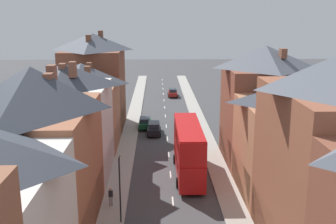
{
  "coord_description": "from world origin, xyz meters",
  "views": [
    {
      "loc": [
        -1.33,
        -13.69,
        16.07
      ],
      "look_at": [
        0.29,
        43.23,
        1.84
      ],
      "focal_mm": 42.0,
      "sensor_mm": 36.0,
      "label": 1
    }
  ],
  "objects_px": {
    "pedestrian_mid_left": "(111,196)",
    "car_parked_left_a": "(191,135)",
    "street_lamp": "(120,185)",
    "double_decker_bus_lead": "(188,149)",
    "car_near_silver": "(173,92)",
    "car_near_blue": "(145,123)",
    "car_mid_black": "(154,128)"
  },
  "relations": [
    {
      "from": "double_decker_bus_lead",
      "to": "car_mid_black",
      "type": "xyz_separation_m",
      "value": [
        -3.59,
        14.31,
        -1.96
      ]
    },
    {
      "from": "pedestrian_mid_left",
      "to": "double_decker_bus_lead",
      "type": "bearing_deg",
      "value": 43.36
    },
    {
      "from": "car_parked_left_a",
      "to": "street_lamp",
      "type": "bearing_deg",
      "value": -109.86
    },
    {
      "from": "car_mid_black",
      "to": "street_lamp",
      "type": "bearing_deg",
      "value": -95.92
    },
    {
      "from": "car_near_blue",
      "to": "car_near_silver",
      "type": "relative_size",
      "value": 0.96
    },
    {
      "from": "car_near_silver",
      "to": "car_near_blue",
      "type": "bearing_deg",
      "value": -102.33
    },
    {
      "from": "car_near_blue",
      "to": "street_lamp",
      "type": "xyz_separation_m",
      "value": [
        -1.15,
        -26.59,
        2.44
      ]
    },
    {
      "from": "double_decker_bus_lead",
      "to": "car_parked_left_a",
      "type": "relative_size",
      "value": 2.65
    },
    {
      "from": "double_decker_bus_lead",
      "to": "street_lamp",
      "type": "height_order",
      "value": "street_lamp"
    },
    {
      "from": "car_near_silver",
      "to": "street_lamp",
      "type": "distance_m",
      "value": 49.43
    },
    {
      "from": "car_near_blue",
      "to": "car_mid_black",
      "type": "xyz_separation_m",
      "value": [
        1.3,
        -2.96,
        0.05
      ]
    },
    {
      "from": "car_near_silver",
      "to": "car_parked_left_a",
      "type": "bearing_deg",
      "value": -87.4
    },
    {
      "from": "car_mid_black",
      "to": "street_lamp",
      "type": "distance_m",
      "value": 23.88
    },
    {
      "from": "car_near_silver",
      "to": "car_mid_black",
      "type": "bearing_deg",
      "value": -98.08
    },
    {
      "from": "car_near_blue",
      "to": "street_lamp",
      "type": "bearing_deg",
      "value": -92.48
    },
    {
      "from": "car_near_blue",
      "to": "car_mid_black",
      "type": "bearing_deg",
      "value": -66.3
    },
    {
      "from": "car_near_silver",
      "to": "car_parked_left_a",
      "type": "xyz_separation_m",
      "value": [
        1.3,
        -28.65,
        0.02
      ]
    },
    {
      "from": "double_decker_bus_lead",
      "to": "car_near_silver",
      "type": "relative_size",
      "value": 2.55
    },
    {
      "from": "pedestrian_mid_left",
      "to": "street_lamp",
      "type": "distance_m",
      "value": 3.58
    },
    {
      "from": "car_parked_left_a",
      "to": "street_lamp",
      "type": "xyz_separation_m",
      "value": [
        -7.35,
        -20.35,
        2.4
      ]
    },
    {
      "from": "car_near_blue",
      "to": "pedestrian_mid_left",
      "type": "relative_size",
      "value": 2.53
    },
    {
      "from": "pedestrian_mid_left",
      "to": "car_parked_left_a",
      "type": "bearing_deg",
      "value": 64.59
    },
    {
      "from": "car_mid_black",
      "to": "street_lamp",
      "type": "relative_size",
      "value": 0.83
    },
    {
      "from": "car_near_blue",
      "to": "pedestrian_mid_left",
      "type": "bearing_deg",
      "value": -95.31
    },
    {
      "from": "car_near_blue",
      "to": "pedestrian_mid_left",
      "type": "height_order",
      "value": "pedestrian_mid_left"
    },
    {
      "from": "car_parked_left_a",
      "to": "car_mid_black",
      "type": "relative_size",
      "value": 0.89
    },
    {
      "from": "car_parked_left_a",
      "to": "car_near_silver",
      "type": "bearing_deg",
      "value": 92.6
    },
    {
      "from": "double_decker_bus_lead",
      "to": "street_lamp",
      "type": "bearing_deg",
      "value": -122.94
    },
    {
      "from": "car_near_silver",
      "to": "car_parked_left_a",
      "type": "relative_size",
      "value": 1.04
    },
    {
      "from": "car_near_silver",
      "to": "pedestrian_mid_left",
      "type": "relative_size",
      "value": 2.63
    },
    {
      "from": "double_decker_bus_lead",
      "to": "car_near_silver",
      "type": "height_order",
      "value": "double_decker_bus_lead"
    },
    {
      "from": "pedestrian_mid_left",
      "to": "car_mid_black",
      "type": "bearing_deg",
      "value": 80.47
    }
  ]
}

